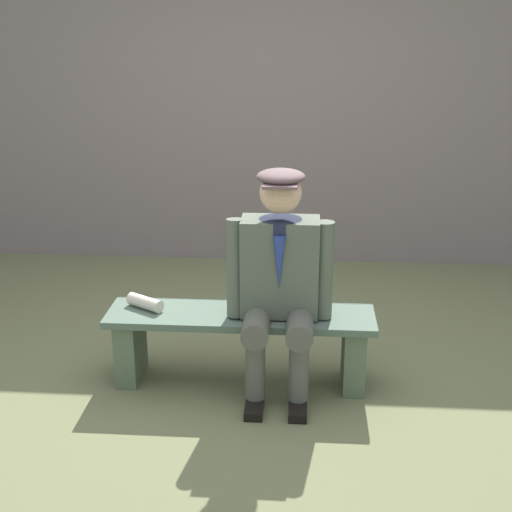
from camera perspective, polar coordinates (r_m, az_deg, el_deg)
name	(u,v)px	position (r m, az deg, el deg)	size (l,w,h in m)	color
ground_plane	(241,381)	(4.25, -1.22, -10.07)	(30.00, 30.00, 0.00)	#676C46
bench	(241,336)	(4.12, -1.25, -6.50)	(1.54, 0.38, 0.44)	#4C6150
seated_man	(279,275)	(3.89, 1.91, -1.58)	(0.60, 0.57, 1.29)	#4F5849
rolled_magazine	(145,303)	(4.15, -9.00, -3.75)	(0.07, 0.07, 0.23)	beige
stadium_wall	(265,114)	(6.09, 0.75, 11.45)	(12.00, 0.24, 2.54)	slate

